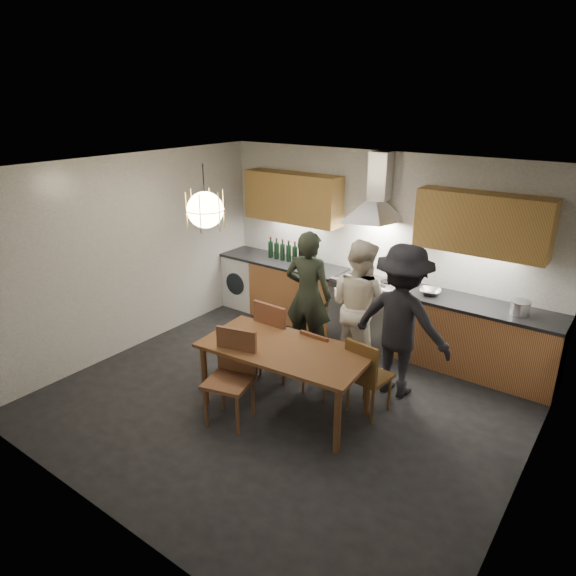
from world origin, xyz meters
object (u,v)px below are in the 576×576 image
Objects in this scene: dining_table at (285,355)px; person_mid at (359,305)px; wine_bottles at (292,252)px; person_left at (308,296)px; chair_front at (233,370)px; stock_pot at (520,308)px; chair_back_left at (276,335)px; person_right at (401,321)px; mixing_bowl at (430,292)px.

dining_table is 1.11× the size of person_mid.
person_mid reaches higher than wine_bottles.
dining_table is at bearing 101.47° from person_left.
chair_front is 4.62× the size of stock_pot.
person_left is at bearing -159.98° from stock_pot.
dining_table is at bearing 137.00° from chair_back_left.
chair_front is 0.56× the size of person_right.
chair_front is 1.86m from person_mid.
person_left is 1.35m from person_right.
stock_pot is 3.29m from wine_bottles.
person_mid is 1.86m from stock_pot.
person_left is at bearing -145.96° from mixing_bowl.
stock_pot is at bearing -0.36° from mixing_bowl.
dining_table is 2.22m from mixing_bowl.
chair_front is 1.14× the size of wine_bottles.
person_left is 2.52m from stock_pot.
stock_pot is at bearing -146.98° from person_mid.
chair_back_left reaches higher than chair_front.
person_mid reaches higher than chair_front.
stock_pot is (1.08, -0.01, 0.04)m from mixing_bowl.
chair_front is 0.60× the size of person_mid.
person_right reaches higher than chair_back_left.
chair_front is 3.37m from stock_pot.
mixing_bowl is (0.78, 2.06, 0.26)m from dining_table.
dining_table is at bearing -56.01° from wine_bottles.
stock_pot is at bearing -144.65° from chair_back_left.
stock_pot is at bearing -136.31° from person_right.
person_left reaches higher than mixing_bowl.
person_left is at bearing 108.14° from dining_table.
person_left is (-0.15, 1.64, 0.28)m from chair_front.
chair_back_left is at bearing -146.19° from stock_pot.
stock_pot is (2.22, 2.50, 0.40)m from chair_front.
mixing_bowl is 2.22m from wine_bottles.
mixing_bowl is (1.29, 0.87, 0.08)m from person_left.
person_right is 0.99m from mixing_bowl.
person_right is 8.27× the size of stock_pot.
wine_bottles is at bearing -56.29° from person_left.
person_mid is 1.79m from wine_bottles.
person_mid is (0.52, 1.77, 0.27)m from chair_front.
person_mid is (0.16, 1.33, 0.17)m from dining_table.
person_left is 0.96× the size of person_right.
person_right is at bearing 169.58° from person_mid.
chair_front is 1.67m from person_left.
person_left is at bearing 80.27° from chair_front.
person_mid reaches higher than stock_pot.
chair_back_left is 0.59× the size of person_left.
person_mid is at bearing -20.16° from person_right.
mixing_bowl is (1.27, 1.58, 0.35)m from chair_back_left.
chair_back_left reaches higher than mixing_bowl.
stock_pot is (1.70, 0.73, 0.14)m from person_mid.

